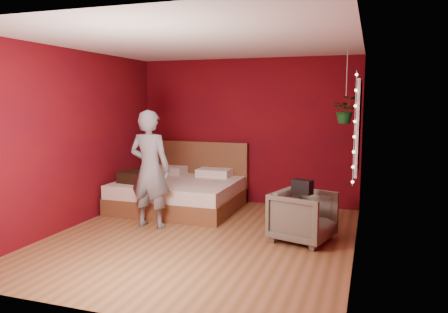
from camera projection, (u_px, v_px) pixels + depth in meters
floor at (201, 238)px, 5.94m from camera, size 4.50×4.50×0.00m
room_walls at (200, 114)px, 5.72m from camera, size 4.04×4.54×2.62m
window at (358, 127)px, 5.97m from camera, size 0.05×0.97×1.27m
fairy_lights at (355, 129)px, 5.48m from camera, size 0.04×0.04×1.45m
bed at (181, 192)px, 7.56m from camera, size 1.99×1.69×1.10m
person at (150, 169)px, 6.35m from camera, size 0.64×0.42×1.72m
armchair at (303, 217)px, 5.75m from camera, size 0.91×0.90×0.67m
handbag at (302, 187)px, 5.56m from camera, size 0.29×0.21×0.18m
throw_pillow at (138, 177)px, 7.31m from camera, size 0.57×0.57×0.18m
hanging_plant at (346, 110)px, 6.62m from camera, size 0.40×0.36×1.10m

